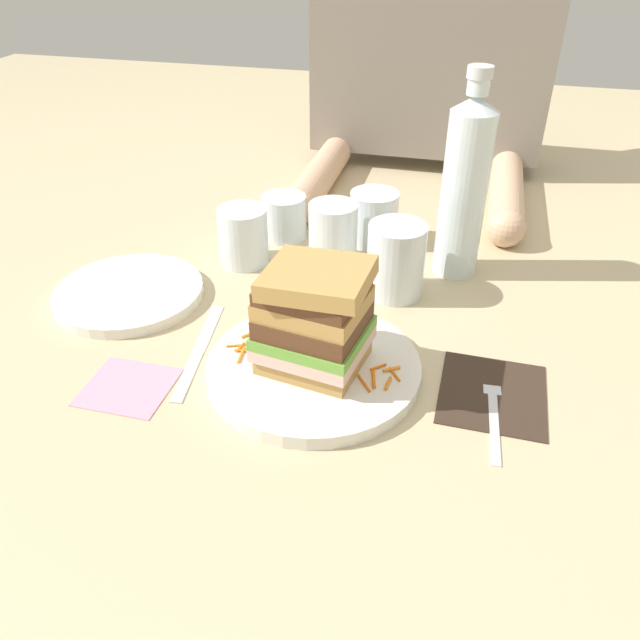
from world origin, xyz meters
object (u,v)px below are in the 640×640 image
side_plate (129,293)px  knife (198,352)px  main_plate (314,368)px  water_bottle (465,186)px  sandwich (314,318)px  empty_tumbler_2 (333,234)px  diner_across (433,29)px  napkin_pink (128,386)px  juice_glass (395,264)px  fork (494,405)px  empty_tumbler_3 (374,217)px  napkin_dark (493,394)px  empty_tumbler_1 (284,217)px  empty_tumbler_0 (243,236)px

side_plate → knife: bearing=-33.9°
side_plate → main_plate: bearing=-18.8°
knife → water_bottle: size_ratio=0.68×
sandwich → empty_tumbler_2: size_ratio=1.38×
sandwich → knife: bearing=178.5°
knife → side_plate: side_plate is taller
diner_across → napkin_pink: bearing=-106.7°
juice_glass → napkin_pink: juice_glass is taller
fork → diner_across: (-0.17, 0.75, 0.26)m
juice_glass → sandwich: bearing=-107.0°
napkin_pink → diner_across: size_ratio=0.17×
main_plate → side_plate: (-0.30, 0.10, -0.00)m
diner_across → empty_tumbler_2: bearing=-100.3°
fork → empty_tumbler_3: empty_tumbler_3 is taller
empty_tumbler_3 → napkin_dark: bearing=-60.0°
empty_tumbler_1 → water_bottle: bearing=-9.3°
sandwich → fork: 0.22m
knife → juice_glass: juice_glass is taller
empty_tumbler_1 → empty_tumbler_3: 0.15m
side_plate → juice_glass: bearing=16.3°
water_bottle → empty_tumbler_1: bearing=170.7°
main_plate → sandwich: bearing=-42.4°
napkin_dark → empty_tumbler_2: (-0.25, 0.26, 0.05)m
juice_glass → fork: bearing=-56.4°
juice_glass → side_plate: size_ratio=0.51×
empty_tumbler_0 → napkin_pink: (-0.03, -0.32, -0.04)m
empty_tumbler_0 → empty_tumbler_2: size_ratio=0.92×
diner_across → side_plate: bearing=-118.1°
water_bottle → empty_tumbler_0: 0.33m
fork → juice_glass: 0.26m
sandwich → fork: bearing=-2.7°
water_bottle → empty_tumbler_2: 0.20m
empty_tumbler_2 → diner_across: size_ratio=0.16×
empty_tumbler_1 → napkin_pink: 0.42m
empty_tumbler_2 → side_plate: size_ratio=0.46×
sandwich → side_plate: (-0.30, 0.10, -0.07)m
sandwich → fork: (0.21, -0.01, -0.08)m
empty_tumbler_1 → side_plate: 0.29m
sandwich → juice_glass: bearing=73.0°
fork → empty_tumbler_1: empty_tumbler_1 is taller
napkin_pink → diner_across: diner_across is taller
empty_tumbler_1 → diner_across: size_ratio=0.12×
main_plate → empty_tumbler_1: 0.37m
empty_tumbler_1 → diner_across: diner_across is taller
napkin_dark → diner_across: (-0.16, 0.72, 0.26)m
fork → napkin_pink: (-0.41, -0.07, -0.00)m
juice_glass → water_bottle: (0.08, 0.09, 0.09)m
fork → side_plate: (-0.50, 0.11, 0.00)m
juice_glass → side_plate: 0.38m
knife → empty_tumbler_0: empty_tumbler_0 is taller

